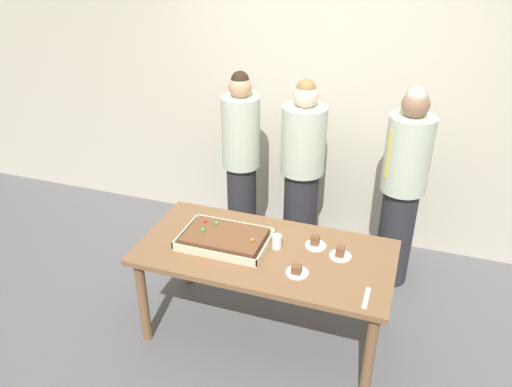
{
  "coord_description": "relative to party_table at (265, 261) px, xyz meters",
  "views": [
    {
      "loc": [
        0.88,
        -2.74,
        2.74
      ],
      "look_at": [
        -0.12,
        0.15,
        1.09
      ],
      "focal_mm": 35.31,
      "sensor_mm": 36.0,
      "label": 1
    }
  ],
  "objects": [
    {
      "name": "plated_slice_near_left",
      "position": [
        0.5,
        0.09,
        0.11
      ],
      "size": [
        0.15,
        0.15,
        0.08
      ],
      "color": "white",
      "rests_on": "party_table"
    },
    {
      "name": "drink_cup_nearest",
      "position": [
        0.07,
        0.06,
        0.14
      ],
      "size": [
        0.07,
        0.07,
        0.1
      ],
      "primitive_type": "cylinder",
      "color": "white",
      "rests_on": "party_table"
    },
    {
      "name": "person_green_shirt_behind",
      "position": [
        -0.02,
        1.08,
        0.2
      ],
      "size": [
        0.38,
        0.38,
        1.66
      ],
      "rotation": [
        0.0,
        0.0,
        -1.82
      ],
      "color": "#28282D",
      "rests_on": "ground_plane"
    },
    {
      "name": "cake_server_utensil",
      "position": [
        0.74,
        -0.28,
        0.09
      ],
      "size": [
        0.03,
        0.2,
        0.01
      ],
      "primitive_type": "cube",
      "color": "silver",
      "rests_on": "party_table"
    },
    {
      "name": "party_table",
      "position": [
        0.0,
        0.0,
        0.0
      ],
      "size": [
        1.77,
        0.87,
        0.74
      ],
      "color": "brown",
      "rests_on": "ground_plane"
    },
    {
      "name": "person_serving_front",
      "position": [
        0.83,
        0.98,
        0.23
      ],
      "size": [
        0.35,
        0.35,
        1.71
      ],
      "rotation": [
        0.0,
        0.0,
        -2.42
      ],
      "color": "#28282D",
      "rests_on": "ground_plane"
    },
    {
      "name": "person_striped_tie_right",
      "position": [
        -0.55,
        1.01,
        0.23
      ],
      "size": [
        0.33,
        0.33,
        1.7
      ],
      "rotation": [
        0.0,
        0.0,
        -1.33
      ],
      "color": "#28282D",
      "rests_on": "ground_plane"
    },
    {
      "name": "sheet_cake",
      "position": [
        -0.3,
        -0.01,
        0.12
      ],
      "size": [
        0.62,
        0.42,
        0.1
      ],
      "color": "beige",
      "rests_on": "party_table"
    },
    {
      "name": "ground_plane",
      "position": [
        0.0,
        0.0,
        -0.65
      ],
      "size": [
        12.0,
        12.0,
        0.0
      ],
      "primitive_type": "plane",
      "color": "#5B5B60"
    },
    {
      "name": "interior_back_panel",
      "position": [
        0.0,
        1.6,
        0.85
      ],
      "size": [
        8.0,
        0.12,
        3.0
      ],
      "primitive_type": "cube",
      "color": "beige",
      "rests_on": "ground_plane"
    },
    {
      "name": "plated_slice_far_left",
      "position": [
        0.27,
        -0.18,
        0.11
      ],
      "size": [
        0.15,
        0.15,
        0.07
      ],
      "color": "white",
      "rests_on": "party_table"
    },
    {
      "name": "plated_slice_near_right",
      "position": [
        0.32,
        0.17,
        0.11
      ],
      "size": [
        0.15,
        0.15,
        0.08
      ],
      "color": "white",
      "rests_on": "party_table"
    }
  ]
}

